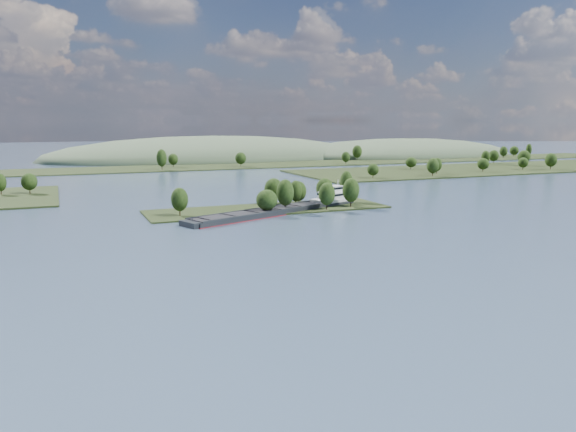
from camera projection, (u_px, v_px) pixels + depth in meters
name	position (u px, v px, depth m)	size (l,w,h in m)	color
ground	(334.00, 237.00, 177.18)	(1800.00, 1800.00, 0.00)	#36485E
tree_island	(285.00, 199.00, 232.85)	(100.00, 33.34, 15.06)	black
right_bank	(499.00, 168.00, 427.99)	(320.00, 90.00, 14.01)	black
back_shoreline	(179.00, 167.00, 434.94)	(900.00, 60.00, 16.48)	black
hill_east	(403.00, 155.00, 593.76)	(260.00, 140.00, 36.00)	#405339
hill_west	(212.00, 158.00, 546.12)	(320.00, 160.00, 44.00)	#405339
cargo_barge	(287.00, 208.00, 226.18)	(82.11, 41.02, 11.44)	black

